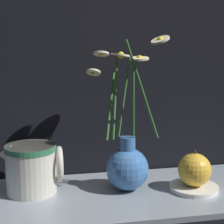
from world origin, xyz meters
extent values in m
plane|color=black|center=(0.00, 0.00, 0.00)|extent=(6.00, 6.00, 0.00)
cube|color=gray|center=(0.00, 0.00, 0.01)|extent=(0.78, 0.28, 0.01)
sphere|color=#3F72B7|center=(0.05, 0.02, 0.06)|extent=(0.10, 0.10, 0.10)
cylinder|color=#3F72B7|center=(0.05, 0.02, 0.11)|extent=(0.04, 0.04, 0.04)
cylinder|color=#336B2D|center=(0.08, -0.02, 0.24)|extent=(0.09, 0.05, 0.21)
cylinder|color=beige|center=(0.10, -0.07, 0.34)|extent=(0.05, 0.05, 0.02)
sphere|color=yellow|center=(0.10, -0.07, 0.34)|extent=(0.01, 0.01, 0.01)
cylinder|color=#336B2D|center=(0.05, 0.03, 0.22)|extent=(0.03, 0.02, 0.18)
cylinder|color=beige|center=(0.04, 0.04, 0.31)|extent=(0.06, 0.06, 0.01)
sphere|color=yellow|center=(0.04, 0.04, 0.31)|extent=(0.02, 0.02, 0.02)
cylinder|color=#336B2D|center=(0.07, 0.01, 0.22)|extent=(0.01, 0.03, 0.17)
cylinder|color=beige|center=(0.08, 0.01, 0.30)|extent=(0.05, 0.05, 0.01)
sphere|color=yellow|center=(0.08, 0.01, 0.30)|extent=(0.01, 0.01, 0.01)
cylinder|color=#336B2D|center=(0.02, 0.03, 0.20)|extent=(0.04, 0.08, 0.14)
cylinder|color=beige|center=(-0.02, 0.05, 0.27)|extent=(0.04, 0.04, 0.02)
sphere|color=yellow|center=(-0.02, 0.05, 0.27)|extent=(0.01, 0.01, 0.01)
cylinder|color=#336B2D|center=(0.03, 0.03, 0.22)|extent=(0.03, 0.06, 0.18)
cylinder|color=beige|center=(0.00, 0.04, 0.31)|extent=(0.04, 0.04, 0.01)
sphere|color=yellow|center=(0.00, 0.04, 0.31)|extent=(0.01, 0.01, 0.01)
cylinder|color=beige|center=(-0.16, 0.04, 0.07)|extent=(0.11, 0.11, 0.11)
cylinder|color=#33724C|center=(-0.16, 0.04, 0.11)|extent=(0.11, 0.11, 0.01)
torus|color=beige|center=(-0.09, 0.04, 0.07)|extent=(0.01, 0.08, 0.08)
cone|color=beige|center=(-0.20, 0.04, 0.11)|extent=(0.04, 0.03, 0.04)
cylinder|color=white|center=(0.20, -0.02, 0.02)|extent=(0.11, 0.11, 0.01)
sphere|color=gold|center=(0.20, -0.02, 0.06)|extent=(0.07, 0.07, 0.07)
cylinder|color=#4C3819|center=(0.20, -0.02, 0.10)|extent=(0.00, 0.00, 0.01)
camera|label=1|loc=(-0.14, -0.76, 0.33)|focal=60.00mm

